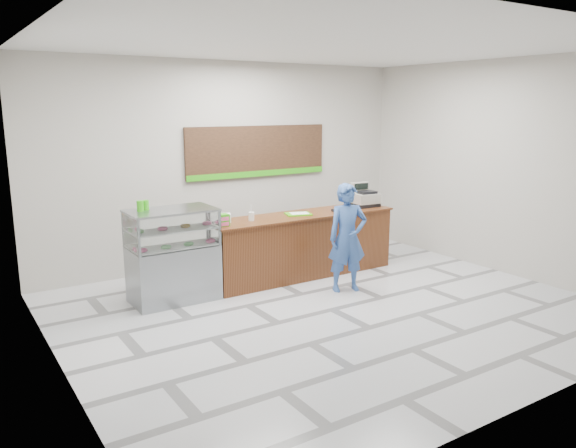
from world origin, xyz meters
TOP-DOWN VIEW (x-y plane):
  - floor at (0.00, 0.00)m, footprint 7.00×7.00m
  - back_wall at (0.00, 3.00)m, footprint 7.00×0.00m
  - ceiling at (0.00, 0.00)m, footprint 7.00×7.00m
  - sales_counter at (0.55, 1.55)m, footprint 3.26×0.76m
  - display_case at (-1.67, 1.55)m, footprint 1.22×0.72m
  - menu_board at (0.55, 2.96)m, footprint 2.80×0.06m
  - cash_register at (1.86, 1.59)m, footprint 0.47×0.49m
  - card_terminal at (1.12, 1.43)m, footprint 0.10×0.16m
  - serving_tray at (0.47, 1.55)m, footprint 0.47×0.39m
  - napkin_box at (-0.78, 1.65)m, footprint 0.19×0.19m
  - straw_cup at (-0.40, 1.54)m, footprint 0.09×0.09m
  - promo_box at (-0.95, 1.42)m, footprint 0.20×0.14m
  - donut_decal at (1.44, 1.41)m, footprint 0.18×0.18m
  - green_cup_left at (-2.07, 1.64)m, footprint 0.09×0.09m
  - green_cup_right at (-1.98, 1.70)m, footprint 0.09×0.09m
  - customer at (0.69, 0.56)m, footprint 0.69×0.56m

SIDE VIEW (x-z plane):
  - floor at x=0.00m, z-range 0.00..0.00m
  - sales_counter at x=0.55m, z-range 0.00..1.03m
  - display_case at x=-1.67m, z-range 0.01..1.34m
  - customer at x=0.69m, z-range 0.00..1.63m
  - donut_decal at x=1.44m, z-range 1.03..1.03m
  - serving_tray at x=0.47m, z-range 1.03..1.05m
  - card_terminal at x=1.12m, z-range 1.03..1.07m
  - napkin_box at x=-0.78m, z-range 1.03..1.16m
  - straw_cup at x=-0.40m, z-range 1.03..1.16m
  - promo_box at x=-0.95m, z-range 1.03..1.21m
  - cash_register at x=1.86m, z-range 0.98..1.38m
  - green_cup_right at x=-1.98m, z-range 1.33..1.47m
  - green_cup_left at x=-2.07m, z-range 1.33..1.48m
  - back_wall at x=0.00m, z-range -1.75..5.25m
  - menu_board at x=0.55m, z-range 1.48..2.38m
  - ceiling at x=0.00m, z-range 3.50..3.50m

